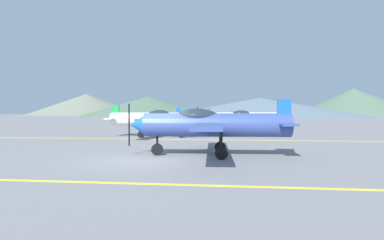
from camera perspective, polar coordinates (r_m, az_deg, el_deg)
The scene contains 12 objects.
ground_plane at distance 12.44m, azimuth -8.16°, elevation -7.28°, with size 400.00×400.00×0.00m, color slate.
apron_line_near at distance 8.53m, azimuth -15.37°, elevation -11.39°, with size 80.00×0.16×0.01m, color yellow.
apron_line_far at distance 20.77m, azimuth -2.21°, elevation -3.70°, with size 80.00×0.16×0.01m, color yellow.
airplane_near at distance 13.01m, azimuth 3.45°, elevation -0.78°, with size 7.09×8.17×2.45m.
airplane_mid at distance 23.00m, azimuth -7.50°, elevation 0.22°, with size 7.15×8.18×2.45m.
airplane_far at distance 28.81m, azimuth 10.39°, elevation 0.48°, with size 7.11×8.18×2.45m.
airplane_back at distance 37.60m, azimuth 2.15°, elevation 0.75°, with size 7.05×8.14×2.45m.
car_sedan at distance 45.45m, azimuth 9.09°, elevation 0.19°, with size 4.66×3.35×1.62m.
hill_left at distance 185.53m, azimuth -19.34°, elevation 2.77°, with size 64.95×64.95×12.29m, color slate.
hill_centerleft at distance 131.64m, azimuth -8.32°, elevation 2.55°, with size 57.92×57.92×8.46m, color #4C6651.
hill_centerright at distance 125.72m, azimuth 12.61°, elevation 2.38°, with size 83.45×83.45×7.60m, color slate.
hill_right at distance 162.16m, azimuth 28.25°, elevation 3.00°, with size 56.25×56.25×13.03m, color #4C6651.
Camera 1 is at (3.09, -11.89, 1.91)m, focal length 28.18 mm.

